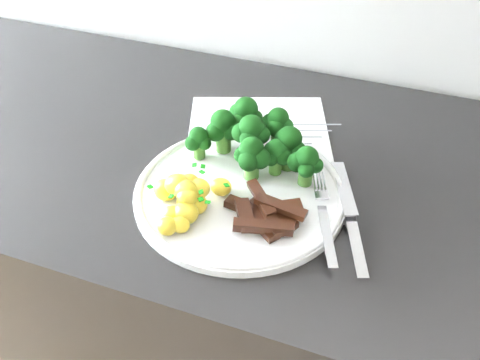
% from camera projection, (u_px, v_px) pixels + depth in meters
% --- Properties ---
extents(counter, '(2.37, 0.59, 0.89)m').
position_uv_depth(counter, '(229.00, 327.00, 1.11)').
color(counter, black).
rests_on(counter, ground).
extents(recipe_paper, '(0.32, 0.38, 0.00)m').
position_uv_depth(recipe_paper, '(259.00, 151.00, 0.83)').
color(recipe_paper, silver).
rests_on(recipe_paper, counter).
extents(plate, '(0.30, 0.30, 0.02)m').
position_uv_depth(plate, '(240.00, 192.00, 0.75)').
color(plate, white).
rests_on(plate, counter).
extents(broccoli, '(0.20, 0.13, 0.08)m').
position_uv_depth(broccoli, '(258.00, 138.00, 0.77)').
color(broccoli, '#3B6C24').
rests_on(broccoli, plate).
extents(potatoes, '(0.10, 0.12, 0.05)m').
position_uv_depth(potatoes, '(186.00, 195.00, 0.71)').
color(potatoes, gold).
rests_on(potatoes, plate).
extents(beef_strips, '(0.11, 0.09, 0.03)m').
position_uv_depth(beef_strips, '(266.00, 215.00, 0.69)').
color(beef_strips, black).
rests_on(beef_strips, plate).
extents(fork, '(0.07, 0.17, 0.02)m').
position_uv_depth(fork, '(325.00, 221.00, 0.69)').
color(fork, silver).
rests_on(fork, plate).
extents(knife, '(0.09, 0.21, 0.02)m').
position_uv_depth(knife, '(352.00, 229.00, 0.69)').
color(knife, silver).
rests_on(knife, plate).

